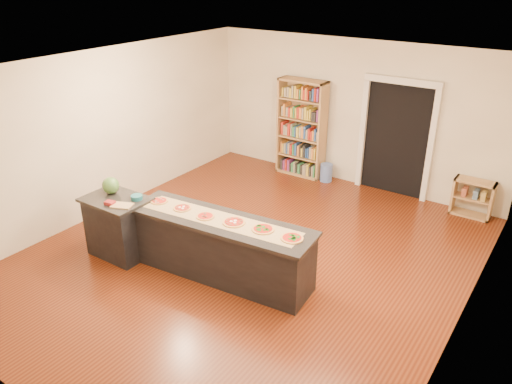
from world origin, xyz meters
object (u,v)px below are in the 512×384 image
Objects in this scene: side_counter at (119,226)px; watermelon at (111,185)px; kitchen_island at (221,248)px; waste_bin at (326,173)px; low_shelf at (473,198)px; bookshelf at (301,128)px.

watermelon is at bearing 152.66° from side_counter.
watermelon is (-0.19, 0.09, 0.58)m from side_counter.
kitchen_island is 3.87m from waste_bin.
watermelon is (-4.26, -4.22, 0.72)m from low_shelf.
bookshelf is at bearing 78.62° from watermelon.
bookshelf is 3.47m from low_shelf.
kitchen_island reaches higher than waste_bin.
watermelon reaches higher than kitchen_island.
low_shelf is at bearing 0.55° from bookshelf.
waste_bin is (1.29, 4.25, -0.29)m from side_counter.
watermelon is at bearing -109.49° from waste_bin.
side_counter is 1.40× the size of low_shelf.
kitchen_island is 4.62m from low_shelf.
low_shelf is at bearing 52.40° from kitchen_island.
watermelon is (-1.47, -4.16, 0.87)m from waste_bin.
kitchen_island is at bearing 13.56° from side_counter.
waste_bin is at bearing -2.95° from bookshelf.
bookshelf is at bearing 177.05° from waste_bin.
waste_bin is at bearing 70.51° from watermelon.
waste_bin is at bearing 89.37° from kitchen_island.
watermelon is at bearing -101.38° from bookshelf.
low_shelf is 2.79m from waste_bin.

